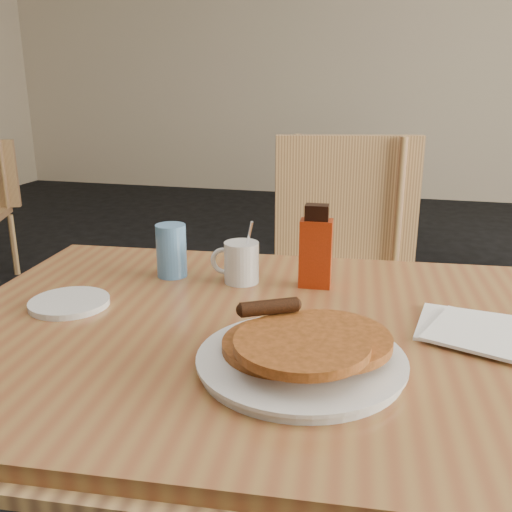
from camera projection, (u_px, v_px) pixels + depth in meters
The scene contains 9 objects.
wall_back at pixel (385, 54), 5.49m from camera, with size 8.00×8.00×0.00m, color #B8A48E.
main_table at pixel (296, 348), 1.02m from camera, with size 1.40×1.00×0.75m.
chair_main_far at pixel (340, 271), 1.77m from camera, with size 0.55×0.56×1.01m.
pancake_plate at pixel (302, 352), 0.87m from camera, with size 0.32×0.32×0.09m.
coffee_mug at pixel (240, 261), 1.23m from camera, with size 0.11×0.07×0.14m.
syrup_bottle at pixel (316, 249), 1.19m from camera, with size 0.07×0.05×0.18m.
napkin_stack at pixel (475, 330), 0.99m from camera, with size 0.22×0.23×0.01m.
blue_tumbler at pixel (171, 251), 1.26m from camera, with size 0.07×0.07×0.12m, color #5287C1.
side_saucer at pixel (69, 303), 1.11m from camera, with size 0.15×0.15×0.01m, color silver.
Camera 1 is at (0.23, -0.95, 1.17)m, focal length 40.00 mm.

